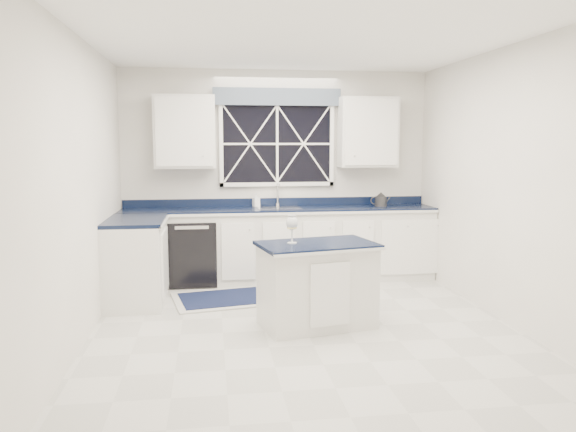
{
  "coord_description": "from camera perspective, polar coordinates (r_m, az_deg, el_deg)",
  "views": [
    {
      "loc": [
        -0.87,
        -5.1,
        1.77
      ],
      "look_at": [
        -0.11,
        0.4,
        1.04
      ],
      "focal_mm": 35.0,
      "sensor_mm": 36.0,
      "label": 1
    }
  ],
  "objects": [
    {
      "name": "ground",
      "position": [
        5.47,
        1.74,
        -11.39
      ],
      "size": [
        4.5,
        4.5,
        0.0
      ],
      "primitive_type": "plane",
      "color": "beige",
      "rests_on": "ground"
    },
    {
      "name": "back_wall",
      "position": [
        7.41,
        -1.14,
        4.24
      ],
      "size": [
        4.0,
        0.1,
        2.7
      ],
      "primitive_type": "cube",
      "color": "beige",
      "rests_on": "ground"
    },
    {
      "name": "base_cabinets",
      "position": [
        7.03,
        -3.36,
        -3.34
      ],
      "size": [
        3.99,
        1.6,
        0.9
      ],
      "color": "silver",
      "rests_on": "ground"
    },
    {
      "name": "countertop",
      "position": [
        7.15,
        -0.85,
        0.67
      ],
      "size": [
        3.98,
        0.64,
        0.04
      ],
      "primitive_type": "cube",
      "color": "black",
      "rests_on": "base_cabinets"
    },
    {
      "name": "dishwasher",
      "position": [
        7.18,
        -9.6,
        -3.53
      ],
      "size": [
        0.6,
        0.58,
        0.82
      ],
      "primitive_type": "cube",
      "color": "black",
      "rests_on": "ground"
    },
    {
      "name": "window",
      "position": [
        7.35,
        -1.11,
        7.96
      ],
      "size": [
        1.65,
        0.09,
        1.26
      ],
      "color": "black",
      "rests_on": "ground"
    },
    {
      "name": "upper_cabinets",
      "position": [
        7.23,
        -0.99,
        8.52
      ],
      "size": [
        3.1,
        0.34,
        0.9
      ],
      "color": "silver",
      "rests_on": "ground"
    },
    {
      "name": "faucet",
      "position": [
        7.33,
        -1.04,
        2.23
      ],
      "size": [
        0.05,
        0.2,
        0.3
      ],
      "color": "silver",
      "rests_on": "countertop"
    },
    {
      "name": "island",
      "position": [
        5.46,
        2.94,
        -6.94
      ],
      "size": [
        1.2,
        0.87,
        0.81
      ],
      "rotation": [
        0.0,
        0.0,
        0.21
      ],
      "color": "silver",
      "rests_on": "ground"
    },
    {
      "name": "rug",
      "position": [
        6.5,
        -5.24,
        -8.23
      ],
      "size": [
        1.54,
        1.1,
        0.02
      ],
      "rotation": [
        0.0,
        0.0,
        0.19
      ],
      "color": "#A8A8A3",
      "rests_on": "ground"
    },
    {
      "name": "kettle",
      "position": [
        7.44,
        9.39,
        1.64
      ],
      "size": [
        0.26,
        0.18,
        0.18
      ],
      "rotation": [
        0.0,
        0.0,
        -0.18
      ],
      "color": "#2E2F31",
      "rests_on": "countertop"
    },
    {
      "name": "wine_glass",
      "position": [
        5.32,
        0.41,
        -0.81
      ],
      "size": [
        0.11,
        0.11,
        0.27
      ],
      "color": "silver",
      "rests_on": "island"
    },
    {
      "name": "soap_bottle",
      "position": [
        7.33,
        -3.26,
        1.66
      ],
      "size": [
        0.1,
        0.1,
        0.17
      ],
      "primitive_type": "imported",
      "rotation": [
        0.0,
        0.0,
        0.35
      ],
      "color": "silver",
      "rests_on": "countertop"
    }
  ]
}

